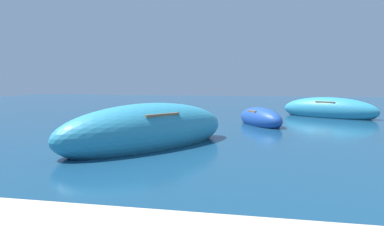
{
  "coord_description": "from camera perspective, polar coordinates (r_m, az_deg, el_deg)",
  "views": [
    {
      "loc": [
        -7.52,
        -5.97,
        2.12
      ],
      "look_at": [
        -10.54,
        9.75,
        0.35
      ],
      "focal_mm": 31.73,
      "sensor_mm": 36.0,
      "label": 1
    }
  ],
  "objects": [
    {
      "name": "moored_boat_0",
      "position": [
        21.07,
        21.97,
        1.19
      ],
      "size": [
        5.46,
        4.1,
        1.47
      ],
      "rotation": [
        0.0,
        0.0,
        2.62
      ],
      "color": "teal",
      "rests_on": "ground"
    },
    {
      "name": "moored_boat_1",
      "position": [
        10.96,
        -7.36,
        -2.26
      ],
      "size": [
        5.31,
        6.25,
        1.79
      ],
      "rotation": [
        0.0,
        0.0,
        4.08
      ],
      "color": "teal",
      "rests_on": "ground"
    },
    {
      "name": "moored_boat_4",
      "position": [
        16.37,
        11.42,
        -0.19
      ],
      "size": [
        2.66,
        3.36,
        1.08
      ],
      "rotation": [
        0.0,
        0.0,
        5.24
      ],
      "color": "#1E479E",
      "rests_on": "ground"
    }
  ]
}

